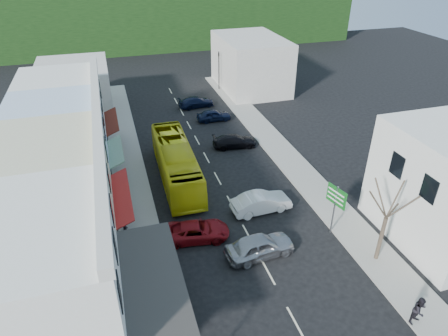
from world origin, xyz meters
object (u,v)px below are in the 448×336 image
Objects in this scene: car_silver at (260,247)px; street_tree at (386,218)px; direction_sign at (334,210)px; pedestrian_left at (125,231)px; bus at (176,163)px; pedestrian_right at (419,311)px; car_white at (261,203)px; traffic_signal at (219,71)px; car_red at (196,231)px.

street_tree is at bearing -115.43° from car_silver.
pedestrian_left is at bearing 153.99° from direction_sign.
bus is 2.64× the size of car_silver.
street_tree is (15.84, -6.59, 2.51)m from pedestrian_left.
car_silver is 10.00m from pedestrian_right.
bus is 11.88m from car_silver.
car_silver is 2.59× the size of pedestrian_right.
street_tree reaches higher than car_white.
car_silver is 5.09m from car_white.
bus reaches higher than pedestrian_right.
street_tree is (10.81, -13.97, 1.96)m from bus.
bus is 2.18× the size of traffic_signal.
car_silver is at bearing -132.88° from pedestrian_left.
traffic_signal is (0.72, 32.00, 0.67)m from direction_sign.
street_tree is (11.01, -5.57, 2.81)m from car_red.
car_red is at bearing 153.17° from street_tree.
pedestrian_left is at bearing 86.95° from traffic_signal.
traffic_signal reaches higher than bus.
car_red is 4.95m from pedestrian_left.
car_red is 1.15× the size of direction_sign.
direction_sign reaches higher than bus.
bus is at bearing 35.71° from car_white.
bus reaches higher than car_white.
traffic_signal is at bearing -45.66° from pedestrian_left.
bus reaches higher than car_silver.
pedestrian_right is (9.89, -19.00, -0.55)m from bus.
direction_sign reaches higher than pedestrian_right.
car_red is 2.71× the size of pedestrian_right.
car_silver is 0.96× the size of car_red.
car_silver is 0.83× the size of traffic_signal.
street_tree reaches higher than car_red.
car_red is (-5.62, -1.78, 0.00)m from car_white.
pedestrian_left is at bearing 90.54° from car_white.
car_red is at bearing 153.73° from direction_sign.
pedestrian_right is at bearing -145.76° from car_silver.
car_red is 0.86× the size of traffic_signal.
car_red is at bearing 103.97° from car_white.
pedestrian_right is at bearing -163.77° from car_white.
pedestrian_left is 17.34m from street_tree.
car_silver is 8.28m from street_tree.
street_tree is at bearing -108.85° from car_red.
street_tree is (1.46, -3.41, 1.52)m from direction_sign.
direction_sign is 4.01m from street_tree.
pedestrian_left is 14.76m from direction_sign.
car_white is at bearing 95.55° from pedestrian_right.
direction_sign is (9.55, -2.15, 1.29)m from car_red.
pedestrian_right is at bearing -145.93° from pedestrian_left.
car_white is 9.53m from street_tree.
pedestrian_right is 5.70m from street_tree.
bus is 21.42m from pedestrian_right.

